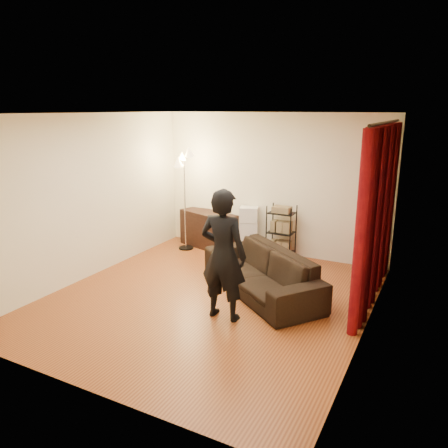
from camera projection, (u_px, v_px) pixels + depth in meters
The scene contains 14 objects.
floor at pixel (209, 298), 6.56m from camera, with size 5.00×5.00×0.00m, color #965123.
ceiling at pixel (207, 113), 5.87m from camera, with size 5.00×5.00×0.00m, color white.
wall_back at pixel (272, 185), 8.36m from camera, with size 5.00×5.00×0.00m, color #F2EAC9.
wall_front at pixel (76, 265), 4.07m from camera, with size 5.00×5.00×0.00m, color #F2EAC9.
wall_left at pixel (90, 197), 7.21m from camera, with size 5.00×5.00×0.00m, color #F2EAC9.
wall_right at pixel (372, 231), 5.21m from camera, with size 5.00×5.00×0.00m, color #F2EAC9.
curtain_rod at pixel (386, 122), 5.90m from camera, with size 0.04×0.04×2.65m, color black.
curtain at pixel (376, 216), 6.25m from camera, with size 0.22×2.65×2.55m, color maroon, non-canonical shape.
sofa at pixel (261, 272), 6.70m from camera, with size 2.31×0.90×0.67m, color black.
person at pixel (223, 255), 5.75m from camera, with size 0.65×0.43×1.79m, color black.
media_cabinet at pixel (209, 230), 8.91m from camera, with size 1.25×0.47×0.73m, color black.
storage_boxes at pixel (248, 229), 8.60m from camera, with size 0.37×0.29×0.91m, color silver, non-canonical shape.
wire_shelf at pixel (281, 232), 8.17m from camera, with size 0.47×0.33×1.03m, color black, non-canonical shape.
floor_lamp at pixel (185, 201), 8.64m from camera, with size 0.35×0.35×1.97m, color silver, non-canonical shape.
Camera 1 is at (2.99, -5.27, 2.77)m, focal length 35.00 mm.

